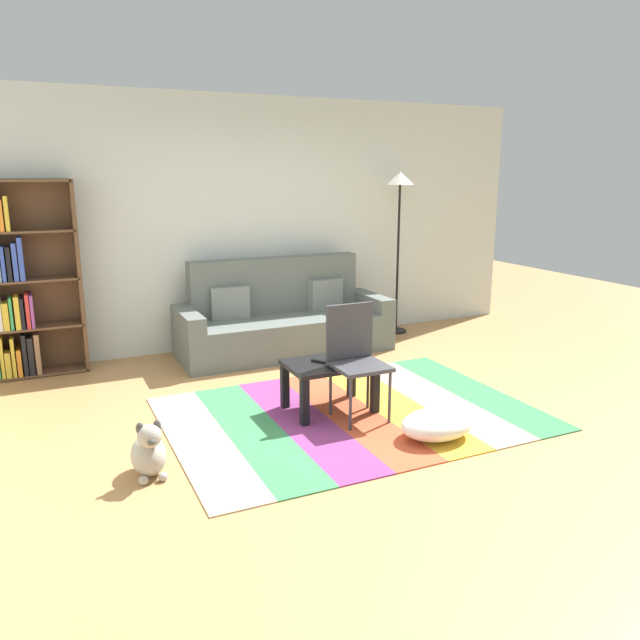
# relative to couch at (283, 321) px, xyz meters

# --- Properties ---
(ground_plane) EXTENTS (14.00, 14.00, 0.00)m
(ground_plane) POSITION_rel_couch_xyz_m (-0.16, -2.02, -0.34)
(ground_plane) COLOR #B27F4C
(back_wall) EXTENTS (6.80, 0.10, 2.70)m
(back_wall) POSITION_rel_couch_xyz_m (-0.16, 0.53, 1.01)
(back_wall) COLOR silver
(back_wall) RESTS_ON ground_plane
(rug) EXTENTS (2.87, 2.06, 0.01)m
(rug) POSITION_rel_couch_xyz_m (-0.17, -1.90, -0.33)
(rug) COLOR tan
(rug) RESTS_ON ground_plane
(couch) EXTENTS (2.26, 0.80, 1.00)m
(couch) POSITION_rel_couch_xyz_m (0.00, 0.00, 0.00)
(couch) COLOR #59605B
(couch) RESTS_ON ground_plane
(bookshelf) EXTENTS (0.90, 0.28, 1.84)m
(bookshelf) POSITION_rel_couch_xyz_m (-2.53, 0.28, 0.52)
(bookshelf) COLOR brown
(bookshelf) RESTS_ON ground_plane
(coffee_table) EXTENTS (0.70, 0.49, 0.41)m
(coffee_table) POSITION_rel_couch_xyz_m (-0.29, -1.75, -0.00)
(coffee_table) COLOR black
(coffee_table) RESTS_ON rug
(pouf) EXTENTS (0.56, 0.41, 0.21)m
(pouf) POSITION_rel_couch_xyz_m (0.18, -2.58, -0.22)
(pouf) COLOR white
(pouf) RESTS_ON rug
(dog) EXTENTS (0.22, 0.35, 0.40)m
(dog) POSITION_rel_couch_xyz_m (-1.82, -2.26, -0.18)
(dog) COLOR #9E998E
(dog) RESTS_ON ground_plane
(standing_lamp) EXTENTS (0.32, 0.32, 1.90)m
(standing_lamp) POSITION_rel_couch_xyz_m (1.56, 0.20, 1.25)
(standing_lamp) COLOR black
(standing_lamp) RESTS_ON ground_plane
(tv_remote) EXTENTS (0.12, 0.15, 0.02)m
(tv_remote) POSITION_rel_couch_xyz_m (-0.36, -1.73, 0.09)
(tv_remote) COLOR black
(tv_remote) RESTS_ON coffee_table
(folding_chair) EXTENTS (0.40, 0.40, 0.90)m
(folding_chair) POSITION_rel_couch_xyz_m (-0.16, -1.94, 0.20)
(folding_chair) COLOR #38383D
(folding_chair) RESTS_ON ground_plane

